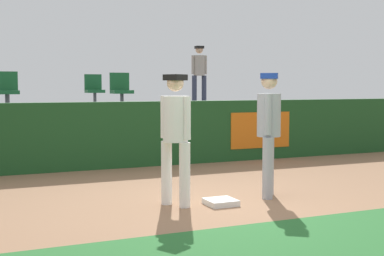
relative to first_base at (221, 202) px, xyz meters
name	(u,v)px	position (x,y,z in m)	size (l,w,h in m)	color
ground_plane	(215,204)	(-0.05, 0.08, -0.04)	(60.00, 60.00, 0.00)	#936B4C
first_base	(221,202)	(0.00, 0.00, 0.00)	(0.40, 0.40, 0.08)	white
player_fielder_home	(175,130)	(-0.59, 0.22, 1.00)	(0.47, 0.58, 1.80)	white
player_runner_visitor	(269,126)	(0.90, 0.22, 1.02)	(0.49, 0.49, 1.84)	#9EA3AD
field_wall	(135,134)	(-0.04, 3.85, 0.63)	(18.00, 0.26, 1.34)	#19471E
bleacher_platform	(103,130)	(-0.05, 6.42, 0.52)	(18.00, 4.80, 1.12)	#59595E
seat_front_left	(7,89)	(-2.39, 5.29, 1.55)	(0.48, 0.44, 0.84)	#4C4C51
seat_back_left	(7,89)	(-2.24, 7.09, 1.55)	(0.45, 0.44, 0.84)	#4C4C51
seat_front_center	(121,89)	(0.09, 5.29, 1.55)	(0.45, 0.44, 0.84)	#4C4C51
seat_back_center	(94,88)	(-0.11, 7.09, 1.55)	(0.44, 0.44, 0.84)	#4C4C51
spectator_hooded	(199,70)	(3.29, 8.04, 2.08)	(0.48, 0.36, 1.73)	#33384C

